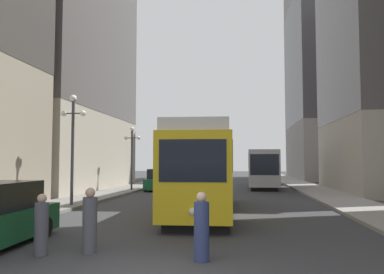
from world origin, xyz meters
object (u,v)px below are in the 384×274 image
object	(u,v)px
transit_bus	(263,167)
pedestrian_on_sidewalk	(90,222)
streetcar	(204,168)
parked_car_left_near	(158,180)
lamp_post_left_near	(73,133)
lamp_post_left_far	(132,148)
pedestrian_crossing_near	(202,229)
pedestrian_crossing_far	(41,227)

from	to	relation	value
transit_bus	pedestrian_on_sidewalk	size ratio (longest dim) A/B	6.77
streetcar	transit_bus	distance (m)	19.73
parked_car_left_near	lamp_post_left_near	distance (m)	13.63
parked_car_left_near	lamp_post_left_far	world-z (taller)	lamp_post_left_far
transit_bus	pedestrian_crossing_near	bearing A→B (deg)	-94.49
pedestrian_crossing_near	pedestrian_crossing_far	size ratio (longest dim) A/B	1.06
pedestrian_crossing_near	transit_bus	bearing A→B (deg)	161.06
parked_car_left_near	lamp_post_left_far	xyz separation A→B (m)	(-1.90, -1.59, 2.73)
transit_bus	pedestrian_crossing_near	world-z (taller)	transit_bus
pedestrian_crossing_far	lamp_post_left_near	distance (m)	11.42
streetcar	pedestrian_crossing_far	bearing A→B (deg)	-112.04
pedestrian_on_sidewalk	transit_bus	bearing A→B (deg)	158.40
transit_bus	parked_car_left_near	xyz separation A→B (m)	(-9.06, -5.02, -1.10)
streetcar	pedestrian_crossing_far	xyz separation A→B (m)	(-3.39, -9.08, -1.37)
pedestrian_on_sidewalk	parked_car_left_near	bearing A→B (deg)	178.04
parked_car_left_near	pedestrian_crossing_near	xyz separation A→B (m)	(6.02, -23.52, -0.07)
pedestrian_on_sidewalk	streetcar	bearing A→B (deg)	155.98
pedestrian_on_sidewalk	lamp_post_left_near	world-z (taller)	lamp_post_left_near
pedestrian_crossing_far	lamp_post_left_far	bearing A→B (deg)	-110.51
parked_car_left_near	lamp_post_left_near	world-z (taller)	lamp_post_left_near
parked_car_left_near	pedestrian_on_sidewalk	world-z (taller)	parked_car_left_near
lamp_post_left_near	transit_bus	bearing A→B (deg)	58.88
lamp_post_left_far	pedestrian_on_sidewalk	bearing A→B (deg)	-77.12
pedestrian_crossing_far	transit_bus	bearing A→B (deg)	-134.49
transit_bus	pedestrian_crossing_far	distance (m)	29.36
streetcar	transit_bus	size ratio (longest dim) A/B	1.07
streetcar	pedestrian_on_sidewalk	world-z (taller)	streetcar
transit_bus	pedestrian_on_sidewalk	distance (m)	28.68
streetcar	pedestrian_crossing_near	distance (m)	9.31
pedestrian_on_sidewalk	lamp_post_left_near	size ratio (longest dim) A/B	0.29
pedestrian_on_sidewalk	pedestrian_crossing_near	bearing A→B (deg)	70.62
transit_bus	pedestrian_crossing_near	size ratio (longest dim) A/B	6.95
lamp_post_left_far	parked_car_left_near	bearing A→B (deg)	39.89
streetcar	parked_car_left_near	bearing A→B (deg)	108.57
pedestrian_crossing_near	lamp_post_left_far	size ratio (longest dim) A/B	0.32
transit_bus	lamp_post_left_near	world-z (taller)	lamp_post_left_near
pedestrian_crossing_near	lamp_post_left_near	size ratio (longest dim) A/B	0.28
pedestrian_crossing_near	pedestrian_on_sidewalk	distance (m)	3.07
pedestrian_crossing_far	pedestrian_on_sidewalk	bearing A→B (deg)	170.38
pedestrian_crossing_near	pedestrian_crossing_far	xyz separation A→B (m)	(-4.16, 0.11, -0.04)
streetcar	lamp_post_left_far	size ratio (longest dim) A/B	2.39
pedestrian_crossing_far	lamp_post_left_near	size ratio (longest dim) A/B	0.27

